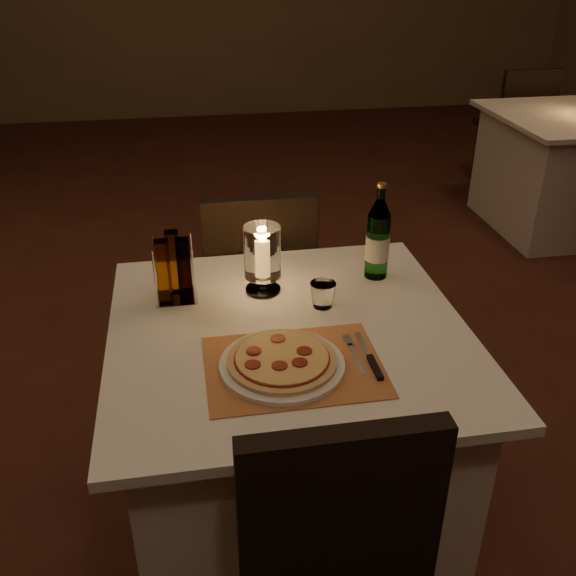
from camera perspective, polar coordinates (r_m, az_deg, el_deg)
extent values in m
cube|color=#4C2318|center=(2.65, -2.44, -11.48)|extent=(8.00, 10.00, 0.02)
cube|color=white|center=(2.03, 0.10, -12.86)|extent=(0.88, 0.88, 0.71)
cube|color=white|center=(1.81, 0.11, -4.06)|extent=(1.00, 1.00, 0.03)
cube|color=black|center=(1.37, 4.80, -19.24)|extent=(0.42, 0.05, 0.42)
cube|color=black|center=(2.62, -2.90, 0.45)|extent=(0.42, 0.42, 0.05)
cube|color=black|center=(2.35, -2.47, 3.26)|extent=(0.42, 0.05, 0.42)
cylinder|color=black|center=(2.91, 0.12, -1.87)|extent=(0.03, 0.03, 0.44)
cylinder|color=black|center=(2.88, -6.57, -2.44)|extent=(0.03, 0.03, 0.44)
cylinder|color=black|center=(2.63, 1.40, -5.60)|extent=(0.03, 0.03, 0.44)
cylinder|color=black|center=(2.59, -6.04, -6.30)|extent=(0.03, 0.03, 0.44)
cube|color=#B6703F|center=(1.65, 0.50, -6.98)|extent=(0.45, 0.34, 0.00)
cylinder|color=white|center=(1.64, -0.54, -6.83)|extent=(0.32, 0.32, 0.01)
cylinder|color=#D8B77F|center=(1.63, -0.54, -6.46)|extent=(0.28, 0.28, 0.01)
cylinder|color=maroon|center=(1.63, -0.54, -6.24)|extent=(0.24, 0.24, 0.00)
cylinder|color=#EACC7F|center=(1.62, -0.54, -6.14)|extent=(0.24, 0.24, 0.00)
cylinder|color=maroon|center=(1.64, 1.46, -5.61)|extent=(0.04, 0.04, 0.00)
cylinder|color=maroon|center=(1.69, -0.90, -4.50)|extent=(0.04, 0.04, 0.00)
cylinder|color=maroon|center=(1.64, -3.06, -5.61)|extent=(0.04, 0.04, 0.00)
cylinder|color=maroon|center=(1.59, -3.16, -6.80)|extent=(0.04, 0.04, 0.00)
cylinder|color=maroon|center=(1.59, -0.75, -6.91)|extent=(0.04, 0.04, 0.00)
cylinder|color=maroon|center=(1.60, 1.04, -6.63)|extent=(0.04, 0.04, 0.00)
cube|color=silver|center=(1.68, 6.09, -6.27)|extent=(0.01, 0.14, 0.00)
cube|color=silver|center=(1.74, 5.36, -4.69)|extent=(0.02, 0.05, 0.00)
cube|color=black|center=(1.64, 7.74, -7.00)|extent=(0.02, 0.10, 0.01)
cube|color=silver|center=(1.73, 6.69, -5.04)|extent=(0.01, 0.12, 0.00)
cylinder|color=#5CAA5F|center=(2.05, 7.95, 3.71)|extent=(0.07, 0.07, 0.21)
cylinder|color=#5CAA5F|center=(1.98, 8.29, 8.31)|extent=(0.03, 0.03, 0.04)
cylinder|color=gold|center=(1.97, 8.35, 9.02)|extent=(0.03, 0.03, 0.01)
cylinder|color=silver|center=(2.05, 7.94, 3.58)|extent=(0.08, 0.08, 0.08)
cylinder|color=white|center=(1.98, -2.24, -0.13)|extent=(0.11, 0.11, 0.01)
cylinder|color=white|center=(1.97, -2.25, 0.55)|extent=(0.02, 0.02, 0.04)
cylinder|color=white|center=(1.92, -2.31, 3.24)|extent=(0.11, 0.11, 0.16)
cylinder|color=white|center=(1.93, -2.30, 2.80)|extent=(0.03, 0.03, 0.12)
ellipsoid|color=orange|center=(1.90, -2.34, 4.83)|extent=(0.02, 0.02, 0.03)
cube|color=white|center=(1.97, -9.85, -0.81)|extent=(0.12, 0.12, 0.01)
cylinder|color=white|center=(1.88, -11.72, 0.70)|extent=(0.01, 0.01, 0.18)
cylinder|color=white|center=(1.88, -8.38, 0.98)|extent=(0.01, 0.01, 0.18)
cylinder|color=white|center=(1.98, -11.69, 2.18)|extent=(0.01, 0.01, 0.18)
cylinder|color=white|center=(1.98, -8.52, 2.44)|extent=(0.01, 0.01, 0.18)
cube|color=#BF8C33|center=(1.90, -10.99, 1.38)|extent=(0.04, 0.04, 0.20)
cube|color=#3F1E14|center=(1.90, -9.19, 1.53)|extent=(0.04, 0.04, 0.20)
cube|color=#BF8C33|center=(1.95, -10.12, 2.25)|extent=(0.04, 0.04, 0.20)
cube|color=white|center=(4.57, 23.54, 9.25)|extent=(0.88, 0.88, 0.71)
cube|color=black|center=(5.19, 19.23, 13.43)|extent=(0.42, 0.42, 0.05)
cube|color=black|center=(4.99, 20.64, 15.35)|extent=(0.42, 0.05, 0.42)
cylinder|color=black|center=(5.48, 19.61, 11.48)|extent=(0.03, 0.03, 0.44)
cylinder|color=black|center=(5.33, 16.33, 11.51)|extent=(0.03, 0.03, 0.44)
cylinder|color=black|center=(5.20, 21.32, 10.29)|extent=(0.03, 0.03, 0.44)
cylinder|color=black|center=(5.04, 17.93, 10.31)|extent=(0.03, 0.03, 0.44)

